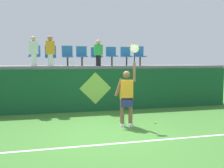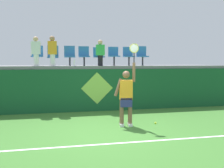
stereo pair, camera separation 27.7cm
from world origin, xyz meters
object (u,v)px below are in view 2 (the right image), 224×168
stadium_chair_2 (70,55)px  stadium_chair_6 (129,55)px  tennis_ball (155,123)px  stadium_chair_0 (37,55)px  spectator_2 (52,50)px  stadium_chair_1 (53,55)px  stadium_chair_4 (99,55)px  stadium_chair_3 (84,55)px  stadium_chair_7 (142,55)px  spectator_1 (100,52)px  water_bottle (74,63)px  stadium_chair_5 (114,55)px  tennis_player (126,95)px  spectator_0 (36,51)px

stadium_chair_2 → stadium_chair_6: 2.52m
tennis_ball → stadium_chair_0: 5.42m
spectator_2 → stadium_chair_1: bearing=90.0°
stadium_chair_1 → stadium_chair_2: 0.67m
stadium_chair_2 → stadium_chair_4: bearing=-0.3°
stadium_chair_3 → stadium_chair_4: size_ratio=1.05×
stadium_chair_7 → spectator_1: spectator_1 is taller
stadium_chair_0 → stadium_chair_7: bearing=0.0°
spectator_2 → spectator_1: bearing=0.0°
tennis_ball → water_bottle: bearing=133.2°
stadium_chair_2 → spectator_1: 1.29m
stadium_chair_1 → stadium_chair_7: 3.81m
stadium_chair_2 → tennis_ball: bearing=-50.3°
spectator_1 → spectator_2: size_ratio=0.90×
tennis_ball → stadium_chair_1: 5.00m
stadium_chair_3 → water_bottle: bearing=-129.6°
stadium_chair_5 → spectator_1: size_ratio=0.77×
stadium_chair_3 → stadium_chair_6: same height
tennis_ball → stadium_chair_7: size_ratio=0.08×
stadium_chair_0 → stadium_chair_5: stadium_chair_0 is taller
water_bottle → stadium_chair_0: size_ratio=0.29×
stadium_chair_6 → stadium_chair_7: (0.62, 0.00, 0.01)m
stadium_chair_4 → water_bottle: bearing=-153.8°
tennis_player → spectator_0: spectator_0 is taller
stadium_chair_7 → spectator_1: bearing=-167.3°
stadium_chair_4 → spectator_1: (0.00, -0.43, 0.12)m
stadium_chair_1 → stadium_chair_6: 3.19m
stadium_chair_2 → spectator_1: spectator_1 is taller
water_bottle → stadium_chair_4: 1.22m
tennis_player → stadium_chair_7: size_ratio=2.96×
tennis_ball → stadium_chair_5: stadium_chair_5 is taller
stadium_chair_4 → tennis_player: bearing=-83.0°
tennis_ball → spectator_0: size_ratio=0.06×
water_bottle → stadium_chair_1: size_ratio=0.29×
stadium_chair_6 → spectator_0: (-3.81, -0.42, 0.14)m
stadium_chair_3 → stadium_chair_4: stadium_chair_3 is taller
water_bottle → stadium_chair_4: stadium_chair_4 is taller
stadium_chair_6 → stadium_chair_0: bearing=180.0°
stadium_chair_6 → spectator_1: 1.38m
stadium_chair_4 → stadium_chair_1: bearing=179.7°
stadium_chair_1 → stadium_chair_5: bearing=-0.2°
stadium_chair_4 → stadium_chair_5: 0.65m
tennis_ball → stadium_chair_0: (-3.86, 3.09, 2.22)m
spectator_1 → spectator_2: (-1.89, -0.00, 0.06)m
stadium_chair_5 → stadium_chair_7: size_ratio=0.95×
water_bottle → stadium_chair_5: (1.71, 0.52, 0.34)m
spectator_0 → spectator_1: 2.50m
spectator_2 → spectator_0: bearing=179.1°
stadium_chair_3 → tennis_player: bearing=-72.1°
water_bottle → stadium_chair_6: stadium_chair_6 is taller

